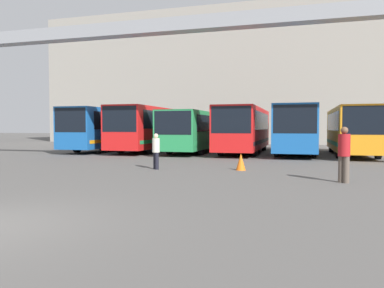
{
  "coord_description": "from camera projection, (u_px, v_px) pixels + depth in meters",
  "views": [
    {
      "loc": [
        5.67,
        -5.34,
        1.83
      ],
      "look_at": [
        -0.56,
        16.21,
        0.84
      ],
      "focal_mm": 35.0,
      "sensor_mm": 36.0,
      "label": 1
    }
  ],
  "objects": [
    {
      "name": "overhead_gantry",
      "position": [
        186.0,
        42.0,
        19.16
      ],
      "size": [
        28.62,
        0.8,
        7.44
      ],
      "color": "gray",
      "rests_on": "ground"
    },
    {
      "name": "bus_slot_5",
      "position": [
        352.0,
        128.0,
        24.66
      ],
      "size": [
        2.48,
        10.23,
        3.09
      ],
      "color": "orange",
      "rests_on": "ground"
    },
    {
      "name": "bus_slot_1",
      "position": [
        152.0,
        127.0,
        29.07
      ],
      "size": [
        2.62,
        11.12,
        3.31
      ],
      "color": "red",
      "rests_on": "ground"
    },
    {
      "name": "bus_slot_0",
      "position": [
        111.0,
        127.0,
        30.18
      ],
      "size": [
        2.59,
        11.36,
        3.25
      ],
      "color": "#1959A5",
      "rests_on": "ground"
    },
    {
      "name": "building_backdrop",
      "position": [
        254.0,
        80.0,
        47.21
      ],
      "size": [
        51.61,
        12.0,
        15.77
      ],
      "color": "gray",
      "rests_on": "ground"
    },
    {
      "name": "traffic_cone",
      "position": [
        241.0,
        162.0,
        16.04
      ],
      "size": [
        0.42,
        0.42,
        0.73
      ],
      "color": "orange",
      "rests_on": "ground"
    },
    {
      "name": "pedestrian_near_center",
      "position": [
        344.0,
        153.0,
        12.37
      ],
      "size": [
        0.39,
        0.39,
        1.86
      ],
      "rotation": [
        0.0,
        0.0,
        2.5
      ],
      "color": "brown",
      "rests_on": "ground"
    },
    {
      "name": "bus_slot_3",
      "position": [
        245.0,
        127.0,
        27.15
      ],
      "size": [
        2.59,
        11.27,
        3.19
      ],
      "color": "red",
      "rests_on": "ground"
    },
    {
      "name": "pedestrian_near_left",
      "position": [
        156.0,
        150.0,
        16.38
      ],
      "size": [
        0.33,
        0.33,
        1.57
      ],
      "rotation": [
        0.0,
        0.0,
        2.43
      ],
      "color": "black",
      "rests_on": "ground"
    },
    {
      "name": "bus_slot_2",
      "position": [
        198.0,
        129.0,
        28.36
      ],
      "size": [
        2.61,
        11.71,
        2.95
      ],
      "color": "#268C4C",
      "rests_on": "ground"
    },
    {
      "name": "bus_slot_4",
      "position": [
        296.0,
        127.0,
        25.97
      ],
      "size": [
        2.6,
        10.89,
        3.22
      ],
      "color": "#1959A5",
      "rests_on": "ground"
    }
  ]
}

